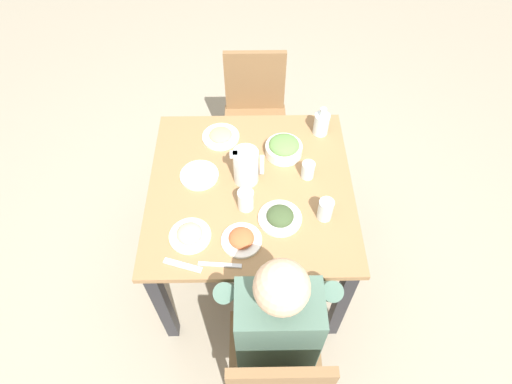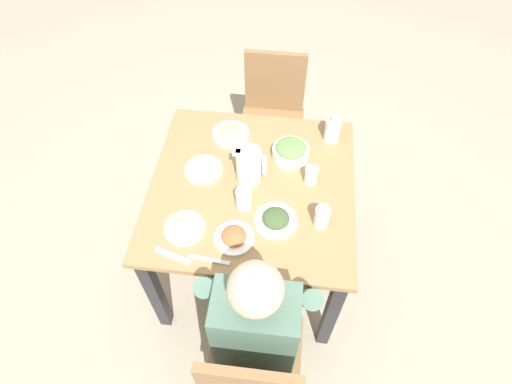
% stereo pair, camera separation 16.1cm
% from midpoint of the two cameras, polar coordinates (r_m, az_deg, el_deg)
% --- Properties ---
extents(ground_plane, '(8.00, 8.00, 0.00)m').
position_cam_midpoint_polar(ground_plane, '(2.68, 1.34, -9.23)').
color(ground_plane, '#9E937F').
extents(dining_table, '(0.99, 0.99, 0.76)m').
position_cam_midpoint_polar(dining_table, '(2.13, 1.66, -1.04)').
color(dining_table, '#997047').
rests_on(dining_table, ground_plane).
extents(chair_near, '(0.40, 0.40, 0.89)m').
position_cam_midpoint_polar(chair_near, '(1.91, 2.16, -23.47)').
color(chair_near, olive).
rests_on(chair_near, ground_plane).
extents(chair_far, '(0.40, 0.40, 0.89)m').
position_cam_midpoint_polar(chair_far, '(2.77, 3.96, 10.48)').
color(chair_far, olive).
rests_on(chair_far, ground_plane).
extents(diner_near, '(0.48, 0.53, 1.18)m').
position_cam_midpoint_polar(diner_near, '(1.83, 2.93, -16.15)').
color(diner_near, '#4C6B5B').
rests_on(diner_near, ground_plane).
extents(water_pitcher, '(0.16, 0.12, 0.19)m').
position_cam_midpoint_polar(water_pitcher, '(1.99, 1.34, 3.51)').
color(water_pitcher, silver).
rests_on(water_pitcher, dining_table).
extents(salad_bowl, '(0.19, 0.19, 0.09)m').
position_cam_midpoint_polar(salad_bowl, '(2.14, 6.88, 5.45)').
color(salad_bowl, white).
rests_on(salad_bowl, dining_table).
extents(plate_yoghurt, '(0.19, 0.19, 0.05)m').
position_cam_midpoint_polar(plate_yoghurt, '(2.09, -4.97, 3.11)').
color(plate_yoghurt, white).
rests_on(plate_yoghurt, dining_table).
extents(plate_dolmas, '(0.20, 0.20, 0.06)m').
position_cam_midpoint_polar(plate_dolmas, '(1.91, 5.12, -3.82)').
color(plate_dolmas, white).
rests_on(plate_dolmas, dining_table).
extents(plate_fries, '(0.20, 0.20, 0.04)m').
position_cam_midpoint_polar(plate_fries, '(2.26, -1.39, 7.89)').
color(plate_fries, white).
rests_on(plate_fries, dining_table).
extents(plate_rice_curry, '(0.18, 0.18, 0.05)m').
position_cam_midpoint_polar(plate_rice_curry, '(1.85, -0.51, -6.22)').
color(plate_rice_curry, white).
rests_on(plate_rice_curry, dining_table).
extents(plate_beans, '(0.18, 0.18, 0.05)m').
position_cam_midpoint_polar(plate_beans, '(1.89, -7.27, -4.81)').
color(plate_beans, white).
rests_on(plate_beans, dining_table).
extents(water_glass_by_pitcher, '(0.07, 0.07, 0.11)m').
position_cam_midpoint_polar(water_glass_by_pitcher, '(1.92, 0.73, -1.02)').
color(water_glass_by_pitcher, silver).
rests_on(water_glass_by_pitcher, dining_table).
extents(water_glass_near_right, '(0.07, 0.07, 0.11)m').
position_cam_midpoint_polar(water_glass_near_right, '(1.90, 11.30, -3.46)').
color(water_glass_near_right, silver).
rests_on(water_glass_near_right, dining_table).
extents(water_glass_center, '(0.06, 0.06, 0.09)m').
position_cam_midpoint_polar(water_glass_center, '(2.05, 9.70, 2.10)').
color(water_glass_center, silver).
rests_on(water_glass_center, dining_table).
extents(oil_carafe, '(0.08, 0.08, 0.16)m').
position_cam_midpoint_polar(oil_carafe, '(2.26, 12.29, 7.94)').
color(oil_carafe, silver).
rests_on(oil_carafe, dining_table).
extents(fork_near, '(0.17, 0.08, 0.01)m').
position_cam_midpoint_polar(fork_near, '(1.84, -8.71, -8.69)').
color(fork_near, silver).
rests_on(fork_near, dining_table).
extents(knife_near, '(0.19, 0.03, 0.01)m').
position_cam_midpoint_polar(knife_near, '(1.81, -3.85, -9.28)').
color(knife_near, silver).
rests_on(knife_near, dining_table).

